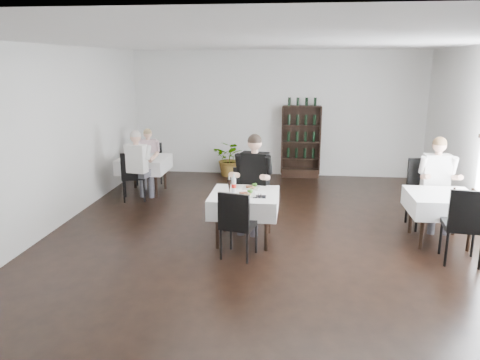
# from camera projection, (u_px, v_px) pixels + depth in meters

# --- Properties ---
(room_shell) EXTENTS (9.00, 9.00, 9.00)m
(room_shell) POSITION_uv_depth(u_px,v_px,m) (265.00, 147.00, 6.95)
(room_shell) COLOR black
(room_shell) RESTS_ON ground
(wine_shelf) EXTENTS (0.90, 0.28, 1.75)m
(wine_shelf) POSITION_uv_depth(u_px,v_px,m) (301.00, 142.00, 11.20)
(wine_shelf) COLOR black
(wine_shelf) RESTS_ON ground
(main_table) EXTENTS (1.03, 1.03, 0.77)m
(main_table) POSITION_uv_depth(u_px,v_px,m) (244.00, 202.00, 7.20)
(main_table) COLOR black
(main_table) RESTS_ON ground
(left_table) EXTENTS (0.98, 0.98, 0.77)m
(left_table) POSITION_uv_depth(u_px,v_px,m) (144.00, 164.00, 9.88)
(left_table) COLOR black
(left_table) RESTS_ON ground
(right_table) EXTENTS (0.98, 0.98, 0.77)m
(right_table) POSITION_uv_depth(u_px,v_px,m) (441.00, 203.00, 7.15)
(right_table) COLOR black
(right_table) RESTS_ON ground
(potted_tree) EXTENTS (0.98, 0.93, 0.87)m
(potted_tree) POSITION_uv_depth(u_px,v_px,m) (231.00, 159.00, 11.38)
(potted_tree) COLOR #20521C
(potted_tree) RESTS_ON ground
(main_chair_far) EXTENTS (0.47, 0.47, 0.96)m
(main_chair_far) POSITION_uv_depth(u_px,v_px,m) (245.00, 192.00, 8.04)
(main_chair_far) COLOR black
(main_chair_far) RESTS_ON ground
(main_chair_near) EXTENTS (0.55, 0.55, 0.99)m
(main_chair_near) POSITION_uv_depth(u_px,v_px,m) (237.00, 221.00, 6.54)
(main_chair_near) COLOR black
(main_chair_near) RESTS_ON ground
(left_chair_far) EXTENTS (0.58, 0.58, 0.96)m
(left_chair_far) POSITION_uv_depth(u_px,v_px,m) (151.00, 161.00, 10.58)
(left_chair_far) COLOR black
(left_chair_far) RESTS_ON ground
(left_chair_near) EXTENTS (0.57, 0.57, 1.00)m
(left_chair_near) POSITION_uv_depth(u_px,v_px,m) (133.00, 173.00, 9.30)
(left_chair_near) COLOR black
(left_chair_near) RESTS_ON ground
(right_chair_far) EXTENTS (0.59, 0.59, 1.14)m
(right_chair_far) POSITION_uv_depth(u_px,v_px,m) (425.00, 188.00, 7.88)
(right_chair_far) COLOR black
(right_chair_far) RESTS_ON ground
(right_chair_near) EXTENTS (0.55, 0.55, 1.09)m
(right_chair_near) POSITION_uv_depth(u_px,v_px,m) (465.00, 221.00, 6.34)
(right_chair_near) COLOR black
(right_chair_near) RESTS_ON ground
(diner_main) EXTENTS (0.65, 0.68, 1.60)m
(diner_main) POSITION_uv_depth(u_px,v_px,m) (253.00, 175.00, 7.61)
(diner_main) COLOR #45454D
(diner_main) RESTS_ON ground
(diner_left_far) EXTENTS (0.54, 0.56, 1.30)m
(diner_left_far) POSITION_uv_depth(u_px,v_px,m) (148.00, 153.00, 10.33)
(diner_left_far) COLOR #45454D
(diner_left_far) RESTS_ON ground
(diner_left_near) EXTENTS (0.59, 0.61, 1.44)m
(diner_left_near) POSITION_uv_depth(u_px,v_px,m) (139.00, 160.00, 9.21)
(diner_left_near) COLOR #45454D
(diner_left_near) RESTS_ON ground
(diner_right_far) EXTENTS (0.58, 0.57, 1.54)m
(diner_right_far) POSITION_uv_depth(u_px,v_px,m) (438.00, 176.00, 7.69)
(diner_right_far) COLOR #45454D
(diner_right_far) RESTS_ON ground
(plate_far) EXTENTS (0.28, 0.28, 0.08)m
(plate_far) POSITION_uv_depth(u_px,v_px,m) (252.00, 187.00, 7.43)
(plate_far) COLOR white
(plate_far) RESTS_ON main_table
(plate_near) EXTENTS (0.33, 0.33, 0.09)m
(plate_near) POSITION_uv_depth(u_px,v_px,m) (246.00, 194.00, 7.05)
(plate_near) COLOR white
(plate_near) RESTS_ON main_table
(pilsner_dark) EXTENTS (0.06, 0.06, 0.27)m
(pilsner_dark) POSITION_uv_depth(u_px,v_px,m) (229.00, 186.00, 7.13)
(pilsner_dark) COLOR black
(pilsner_dark) RESTS_ON main_table
(pilsner_lager) EXTENTS (0.07, 0.07, 0.28)m
(pilsner_lager) POSITION_uv_depth(u_px,v_px,m) (234.00, 184.00, 7.23)
(pilsner_lager) COLOR gold
(pilsner_lager) RESTS_ON main_table
(coke_bottle) EXTENTS (0.07, 0.07, 0.29)m
(coke_bottle) POSITION_uv_depth(u_px,v_px,m) (234.00, 185.00, 7.21)
(coke_bottle) COLOR silver
(coke_bottle) RESTS_ON main_table
(napkin_cutlery) EXTENTS (0.20, 0.21, 0.02)m
(napkin_cutlery) POSITION_uv_depth(u_px,v_px,m) (259.00, 196.00, 6.97)
(napkin_cutlery) COLOR black
(napkin_cutlery) RESTS_ON main_table
(pepper_mill) EXTENTS (0.05, 0.05, 0.09)m
(pepper_mill) POSITION_uv_depth(u_px,v_px,m) (454.00, 190.00, 7.16)
(pepper_mill) COLOR black
(pepper_mill) RESTS_ON right_table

